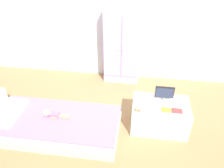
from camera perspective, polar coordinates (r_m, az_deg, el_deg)
ground_plane at (r=3.37m, az=-1.41°, el=-11.68°), size 10.00×10.00×0.02m
back_wall at (r=4.05m, az=2.10°, el=19.02°), size 6.40×0.05×2.70m
bed at (r=3.33m, az=-14.01°, el=-10.22°), size 1.78×0.82×0.26m
pillow at (r=3.52m, az=-24.96°, el=-6.58°), size 0.32×0.58×0.05m
doll at (r=3.26m, az=-15.15°, el=-7.46°), size 0.39×0.14×0.10m
wardrobe at (r=4.08m, az=2.56°, el=9.63°), size 0.65×0.31×1.42m
tv_stand at (r=3.34m, az=12.10°, el=-7.93°), size 0.79×0.52×0.42m
tv_monitor at (r=3.19m, az=13.32°, el=-2.27°), size 0.26×0.10×0.24m
rocking_horse_toy at (r=3.01m, az=6.79°, el=-6.16°), size 0.09×0.04×0.11m
book_orange at (r=3.12m, az=13.74°, el=-6.48°), size 0.13×0.10×0.01m
book_red at (r=3.14m, az=16.38°, el=-6.63°), size 0.14×0.10×0.01m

